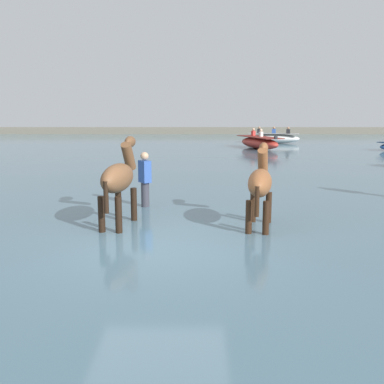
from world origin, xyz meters
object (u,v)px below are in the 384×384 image
boat_mid_outer (259,143)px  horse_trailing_bay (119,180)px  horse_lead_chestnut (260,185)px  person_wading_close (145,183)px  boat_distant_west (274,138)px

boat_mid_outer → horse_trailing_bay: bearing=-106.5°
horse_lead_chestnut → horse_trailing_bay: bearing=177.4°
horse_trailing_bay → person_wading_close: 1.87m
horse_trailing_bay → boat_mid_outer: 19.37m
boat_distant_west → person_wading_close: person_wading_close is taller
horse_trailing_bay → boat_distant_west: horse_trailing_bay is taller
horse_lead_chestnut → boat_mid_outer: bearing=82.0°
horse_trailing_bay → boat_mid_outer: size_ratio=0.48×
horse_trailing_bay → boat_mid_outer: (5.51, 18.57, -0.58)m
person_wading_close → boat_distant_west: bearing=72.2°
horse_lead_chestnut → boat_distant_west: (4.30, 23.36, -0.52)m
horse_lead_chestnut → horse_trailing_bay: size_ratio=0.94×
boat_mid_outer → person_wading_close: (-5.18, -16.76, 0.22)m
person_wading_close → horse_lead_chestnut: bearing=-37.1°
horse_lead_chestnut → person_wading_close: (-2.56, 1.94, -0.29)m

